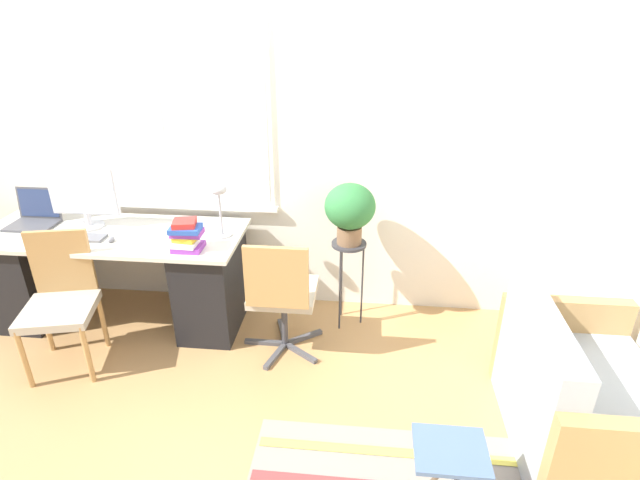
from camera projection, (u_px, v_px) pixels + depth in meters
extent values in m
plane|color=tan|center=(218.00, 353.00, 3.58)|extent=(14.00, 14.00, 0.00)
cube|color=white|center=(233.00, 140.00, 3.73)|extent=(9.00, 0.06, 2.70)
cube|color=white|center=(115.00, 111.00, 3.68)|extent=(0.78, 0.02, 1.49)
cube|color=white|center=(114.00, 111.00, 3.67)|extent=(0.71, 0.01, 1.42)
cube|color=white|center=(218.00, 113.00, 3.61)|extent=(0.78, 0.02, 1.49)
cube|color=white|center=(217.00, 113.00, 3.60)|extent=(0.71, 0.01, 1.42)
cube|color=white|center=(178.00, 204.00, 3.96)|extent=(1.62, 0.11, 0.04)
cube|color=beige|center=(111.00, 234.00, 3.67)|extent=(1.93, 0.73, 0.03)
cube|color=black|center=(31.00, 274.00, 3.90)|extent=(0.40, 0.65, 0.72)
cube|color=black|center=(212.00, 284.00, 3.77)|extent=(0.40, 0.65, 0.72)
cube|color=#4C4C51|center=(32.00, 225.00, 3.75)|extent=(0.34, 0.24, 0.02)
cube|color=#4C4C51|center=(39.00, 203.00, 3.82)|extent=(0.34, 0.04, 0.24)
cube|color=navy|center=(38.00, 203.00, 3.82)|extent=(0.31, 0.03, 0.21)
cylinder|color=silver|center=(90.00, 226.00, 3.75)|extent=(0.21, 0.21, 0.02)
cylinder|color=silver|center=(88.00, 219.00, 3.73)|extent=(0.05, 0.05, 0.10)
cube|color=silver|center=(83.00, 191.00, 3.64)|extent=(0.52, 0.02, 0.36)
cube|color=silver|center=(82.00, 191.00, 3.62)|extent=(0.49, 0.01, 0.34)
cube|color=slate|center=(78.00, 237.00, 3.57)|extent=(0.38, 0.13, 0.02)
ellipsoid|color=slate|center=(111.00, 239.00, 3.51)|extent=(0.04, 0.07, 0.04)
cylinder|color=#ADADB2|center=(222.00, 234.00, 3.62)|extent=(0.14, 0.14, 0.01)
cylinder|color=#ADADB2|center=(221.00, 213.00, 3.55)|extent=(0.02, 0.02, 0.32)
ellipsoid|color=#ADADB2|center=(218.00, 189.00, 3.47)|extent=(0.12, 0.12, 0.08)
cube|color=purple|center=(188.00, 247.00, 3.40)|extent=(0.20, 0.17, 0.04)
cube|color=white|center=(185.00, 243.00, 3.38)|extent=(0.16, 0.15, 0.03)
cube|color=yellow|center=(185.00, 238.00, 3.37)|extent=(0.16, 0.13, 0.04)
cube|color=purple|center=(187.00, 233.00, 3.36)|extent=(0.21, 0.14, 0.04)
cube|color=#2851B2|center=(185.00, 229.00, 3.33)|extent=(0.21, 0.16, 0.03)
cube|color=red|center=(184.00, 223.00, 3.33)|extent=(0.17, 0.17, 0.04)
cylinder|color=#B2844C|center=(24.00, 359.00, 3.18)|extent=(0.04, 0.04, 0.44)
cylinder|color=#B2844C|center=(87.00, 354.00, 3.23)|extent=(0.04, 0.04, 0.44)
cylinder|color=#B2844C|center=(46.00, 324.00, 3.53)|extent=(0.04, 0.04, 0.44)
cylinder|color=#B2844C|center=(103.00, 320.00, 3.58)|extent=(0.04, 0.04, 0.44)
cube|color=#B2A893|center=(58.00, 311.00, 3.29)|extent=(0.53, 0.51, 0.06)
cube|color=#B2844C|center=(61.00, 261.00, 3.38)|extent=(0.40, 0.12, 0.46)
cube|color=#47474C|center=(265.00, 342.00, 3.67)|extent=(0.30, 0.04, 0.03)
cube|color=#47474C|center=(276.00, 356.00, 3.54)|extent=(0.13, 0.30, 0.03)
cube|color=#47474C|center=(300.00, 353.00, 3.57)|extent=(0.27, 0.21, 0.03)
cube|color=#47474C|center=(304.00, 337.00, 3.73)|extent=(0.27, 0.21, 0.03)
cube|color=#47474C|center=(283.00, 332.00, 3.79)|extent=(0.13, 0.30, 0.03)
cylinder|color=#333338|center=(285.00, 319.00, 3.57)|extent=(0.04, 0.04, 0.40)
cube|color=#B2A893|center=(284.00, 292.00, 3.47)|extent=(0.45, 0.43, 0.06)
cube|color=#B2844C|center=(276.00, 278.00, 3.16)|extent=(0.41, 0.04, 0.43)
cube|color=#9EA8B2|center=(585.00, 412.00, 2.79)|extent=(0.78, 0.93, 0.42)
cube|color=#9EA8B2|center=(542.00, 350.00, 2.65)|extent=(0.16, 0.93, 0.39)
cube|color=#A87F4C|center=(632.00, 476.00, 2.29)|extent=(0.78, 0.09, 0.63)
cube|color=#A87F4C|center=(559.00, 341.00, 3.20)|extent=(0.78, 0.09, 0.63)
cylinder|color=#333338|center=(349.00, 244.00, 3.65)|extent=(0.26, 0.26, 0.02)
cylinder|color=#333338|center=(362.00, 286.00, 3.79)|extent=(0.01, 0.01, 0.67)
cylinder|color=#333338|center=(341.00, 278.00, 3.89)|extent=(0.01, 0.01, 0.67)
cylinder|color=#333338|center=(340.00, 291.00, 3.72)|extent=(0.01, 0.01, 0.67)
cylinder|color=brown|center=(349.00, 235.00, 3.61)|extent=(0.18, 0.18, 0.13)
ellipsoid|color=#2D7038|center=(350.00, 206.00, 3.52)|extent=(0.36, 0.36, 0.33)
cube|color=#DBCC4C|center=(396.00, 452.00, 2.79)|extent=(1.55, 0.06, 0.00)
cube|color=slate|center=(451.00, 451.00, 2.31)|extent=(0.34, 0.29, 0.02)
cylinder|color=#4C3D2D|center=(433.00, 480.00, 2.41)|extent=(0.21, 0.02, 0.40)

